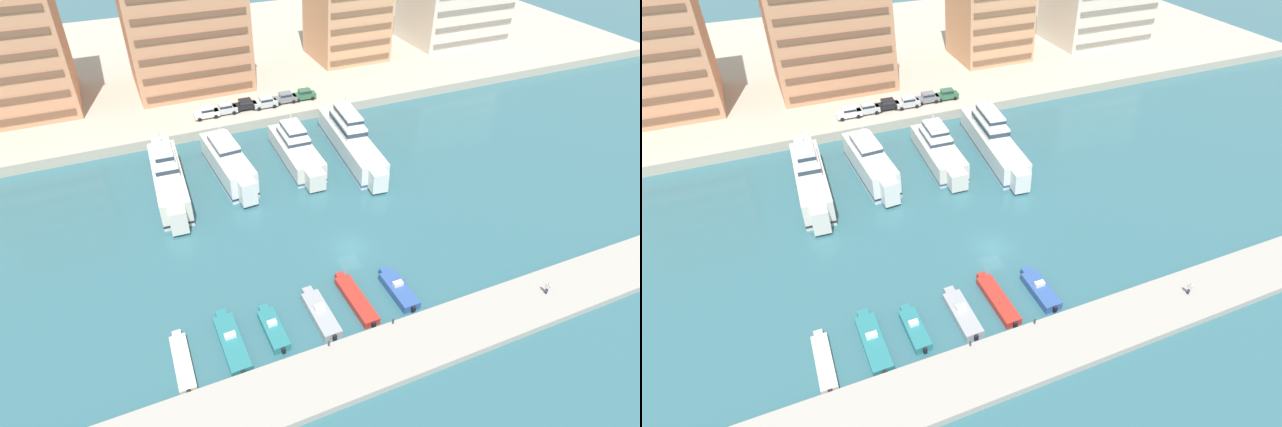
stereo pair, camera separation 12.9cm
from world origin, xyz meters
The scene contains 23 objects.
ground_plane centered at (0.00, 0.00, 0.00)m, with size 400.00×400.00×0.00m, color #336670.
quay_promenade centered at (0.00, 68.04, 0.81)m, with size 180.00×70.00×1.63m, color #BCB29E.
pier_dock centered at (0.00, -15.46, 0.40)m, with size 120.00×6.22×0.80m, color #A8A399.
yacht_ivory_far_left centered at (-17.48, 19.62, 2.44)m, with size 4.57×19.21×8.43m.
yacht_white_left centered at (-9.06, 20.60, 2.21)m, with size 4.83×16.86×7.03m.
yacht_ivory_mid_left centered at (1.14, 20.72, 1.97)m, with size 4.84×17.04×7.25m.
yacht_white_center_left centered at (9.55, 19.76, 2.35)m, with size 5.97×22.58×8.22m.
motorboat_cream_far_left centered at (-21.29, -8.73, 0.37)m, with size 1.68×7.34×0.82m.
motorboat_teal_left centered at (-16.57, -8.31, 0.42)m, with size 2.07×8.11×1.21m.
motorboat_teal_mid_left centered at (-12.43, -8.36, 0.44)m, with size 1.78×6.19×1.24m.
motorboat_grey_center_left centered at (-7.42, -8.39, 0.48)m, with size 1.98×7.23×1.36m.
motorboat_red_center centered at (-3.25, -8.00, 0.42)m, with size 1.86×8.02×0.87m.
motorboat_blue_center_right centered at (1.47, -8.58, 0.50)m, with size 1.94×6.53×1.40m.
car_white_far_left centered at (-8.39, 37.07, 2.60)m, with size 4.11×1.93×1.80m.
car_silver_left centered at (-5.26, 37.29, 2.60)m, with size 4.11×1.94×1.80m.
car_black_mid_left centered at (-1.74, 37.63, 2.60)m, with size 4.15×2.01×1.80m.
car_silver_center_left centered at (1.77, 37.07, 2.60)m, with size 4.14×2.00×1.80m.
car_grey_center centered at (5.50, 37.59, 2.60)m, with size 4.16×2.04×1.80m.
car_green_center_right centered at (9.06, 37.56, 2.60)m, with size 4.18×2.09×1.80m.
apartment_block_mid_left centered at (-7.59, 52.67, 13.04)m, with size 20.54×17.00×24.73m.
pedestrian_near_edge centered at (15.12, -15.35, 1.72)m, with size 0.32×0.58×1.55m.
bollard_west centered at (-8.35, -12.60, 1.13)m, with size 0.20×0.20×0.61m.
bollard_west_mid centered at (-1.49, -12.60, 1.13)m, with size 0.20×0.20×0.61m.
Camera 2 is at (-20.62, -39.64, 38.76)m, focal length 28.00 mm.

